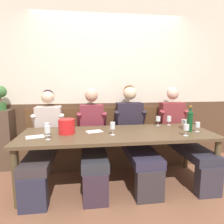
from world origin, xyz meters
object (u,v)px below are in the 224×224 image
object	(u,v)px
wine_bottle_green_tall	(190,120)
wine_glass_left_end	(197,125)
person_right_seat	(93,135)
wine_glass_near_bucket	(158,119)
person_left_seat	(45,136)
wine_glass_center_front	(184,122)
dining_table	(118,137)
person_center_left_seat	(134,131)
wine_glass_by_bottle	(47,127)
person_center_right_seat	(181,132)
wall_bench	(111,147)
wine_glass_mid_right	(169,119)
wine_glass_center_rear	(113,126)
ice_bucket	(67,126)
wine_glass_right_end	(186,128)
wine_glass_mid_left	(48,130)
potted_plant	(0,96)

from	to	relation	value
wine_bottle_green_tall	wine_glass_left_end	bearing A→B (deg)	-20.42
person_right_seat	wine_glass_near_bucket	bearing A→B (deg)	1.01
person_left_seat	wine_glass_center_front	size ratio (longest dim) A/B	10.16
dining_table	person_center_left_seat	bearing A→B (deg)	46.71
dining_table	wine_glass_by_bottle	xyz separation A→B (m)	(-0.89, -0.04, 0.18)
person_center_right_seat	wine_glass_near_bucket	xyz separation A→B (m)	(-0.37, 0.01, 0.21)
person_left_seat	person_right_seat	size ratio (longest dim) A/B	1.01
person_right_seat	person_left_seat	bearing A→B (deg)	178.48
wall_bench	wine_glass_mid_right	distance (m)	1.07
wine_glass_center_rear	person_left_seat	bearing A→B (deg)	154.83
wall_bench	person_center_right_seat	world-z (taller)	person_center_right_seat
wine_glass_left_end	person_center_right_seat	bearing A→B (deg)	92.53
wall_bench	person_center_left_seat	xyz separation A→B (m)	(0.30, -0.36, 0.36)
wine_bottle_green_tall	wine_glass_by_bottle	xyz separation A→B (m)	(-1.86, 0.02, -0.04)
wall_bench	wine_glass_center_front	world-z (taller)	wall_bench
ice_bucket	wine_glass_near_bucket	size ratio (longest dim) A/B	1.46
dining_table	wine_glass_right_end	bearing A→B (deg)	-17.73
person_left_seat	wine_bottle_green_tall	distance (m)	2.02
wine_glass_center_rear	wine_glass_near_bucket	world-z (taller)	wine_glass_center_rear
wine_glass_center_front	person_center_right_seat	bearing A→B (deg)	71.87
person_left_seat	ice_bucket	world-z (taller)	person_left_seat
person_right_seat	wine_glass_near_bucket	distance (m)	1.01
person_right_seat	wine_glass_mid_left	size ratio (longest dim) A/B	8.02
dining_table	person_left_seat	world-z (taller)	person_left_seat
wine_glass_center_front	person_left_seat	bearing A→B (deg)	174.16
person_left_seat	wine_glass_by_bottle	bearing A→B (deg)	-73.74
wine_glass_center_front	wine_glass_center_rear	bearing A→B (deg)	-168.11
person_right_seat	dining_table	bearing A→B (deg)	-43.55
wine_glass_by_bottle	wine_bottle_green_tall	bearing A→B (deg)	-0.64
wine_glass_center_front	ice_bucket	bearing A→B (deg)	-177.32
wine_glass_mid_right	potted_plant	size ratio (longest dim) A/B	0.38
person_center_right_seat	wine_glass_mid_right	bearing A→B (deg)	169.25
wine_glass_by_bottle	wine_glass_mid_right	size ratio (longest dim) A/B	1.17
wall_bench	person_left_seat	bearing A→B (deg)	-159.88
wine_glass_left_end	wine_glass_center_front	bearing A→B (deg)	110.37
ice_bucket	wine_glass_by_bottle	world-z (taller)	ice_bucket
person_center_left_seat	dining_table	bearing A→B (deg)	-133.29
wine_glass_center_front	wine_glass_mid_left	bearing A→B (deg)	-169.99
wall_bench	ice_bucket	distance (m)	1.07
wine_glass_by_bottle	potted_plant	world-z (taller)	potted_plant
dining_table	wine_bottle_green_tall	world-z (taller)	wine_bottle_green_tall
wine_glass_mid_right	person_center_right_seat	bearing A→B (deg)	-10.75
person_left_seat	wine_glass_mid_right	distance (m)	1.86
wine_glass_center_rear	person_right_seat	bearing A→B (deg)	120.01
wine_glass_center_rear	wine_glass_near_bucket	distance (m)	0.87
ice_bucket	wine_glass_by_bottle	size ratio (longest dim) A/B	1.27
wine_glass_right_end	wine_glass_center_front	size ratio (longest dim) A/B	1.14
wine_glass_mid_left	wine_glass_mid_right	world-z (taller)	wine_glass_mid_left
wine_glass_center_rear	potted_plant	xyz separation A→B (m)	(-1.62, 0.83, 0.34)
person_left_seat	wine_glass_near_bucket	size ratio (longest dim) A/B	8.98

